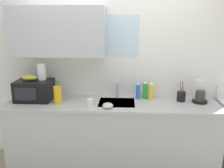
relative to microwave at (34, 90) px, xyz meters
The scene contains 14 objects.
kitchen_wall_assembly 0.98m from the microwave, 16.20° to the left, with size 3.50×0.42×2.50m.
counter_unit 1.18m from the microwave, ahead, with size 2.73×0.63×0.90m.
sink_faucet 1.11m from the microwave, ahead, with size 0.03×0.03×0.20m, color #B2B5BA.
microwave is the anchor object (origin of this frame).
banana_bunch 0.18m from the microwave, behind, with size 0.20×0.11×0.07m, color gold.
paper_towel_roll 0.27m from the microwave, 27.17° to the left, with size 0.11×0.11×0.22m, color white.
coffee_maker 2.16m from the microwave, ahead, with size 0.19×0.21×0.28m.
dish_soap_bottle_blue 1.38m from the microwave, ahead, with size 0.06×0.06×0.23m.
dish_soap_bottle_green 1.48m from the microwave, ahead, with size 0.06×0.06×0.25m.
dish_soap_bottle_yellow 1.55m from the microwave, ahead, with size 0.07×0.07×0.24m.
cereal_canister 0.36m from the microwave, 16.13° to the right, with size 0.10×0.10×0.22m, color gold.
mug_white 0.80m from the microwave, 13.74° to the right, with size 0.08×0.08×0.10m, color white.
utensil_crock 1.93m from the microwave, ahead, with size 0.11×0.11×0.27m.
small_bowl 1.03m from the microwave, 14.08° to the right, with size 0.13×0.13×0.07m, color beige.
Camera 1 is at (0.17, -2.90, 1.91)m, focal length 38.22 mm.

